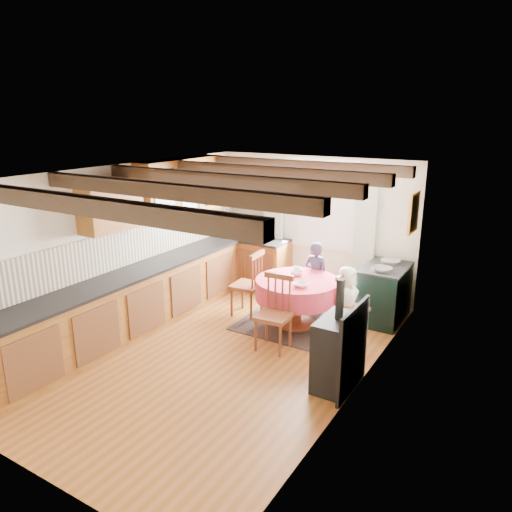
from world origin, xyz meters
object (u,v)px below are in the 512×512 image
Objects in this scene: chair_near at (273,314)px; cup at (297,270)px; cast_iron_stove at (338,334)px; child_far at (316,278)px; chair_left at (247,283)px; dining_table at (297,303)px; chair_right at (352,307)px; aga_range at (384,293)px; child_right at (346,301)px.

chair_near reaches higher than cup.
cast_iron_stove is 2.20m from child_far.
chair_left is 2.39m from cast_iron_stove.
dining_table is 1.17× the size of chair_left.
chair_right is 1.07m from cup.
chair_near is 0.87× the size of child_far.
chair_left is (-0.94, 0.81, 0.01)m from chair_near.
cast_iron_stove is (0.11, -2.16, 0.22)m from aga_range.
child_right is at bearing -9.21° from cup.
cast_iron_stove is at bearing -47.62° from dining_table.
chair_near is at bearing 146.79° from chair_right.
chair_left is at bearing -154.62° from aga_range.
chair_right is at bearing -13.13° from cup.
chair_left reaches higher than dining_table.
chair_near is 1.15m from cup.
dining_table is 1.21× the size of child_right.
chair_right is 0.79× the size of child_far.
cup is at bearing 130.13° from cast_iron_stove.
aga_range is 0.83m from child_right.
aga_range is 2.18m from cast_iron_stove.
dining_table is at bearing -138.75° from aga_range.
dining_table is at bearing 132.38° from cast_iron_stove.
aga_range is (0.98, 1.72, -0.07)m from chair_near.
chair_right is 8.60× the size of cup.
chair_right is at bearing 154.53° from child_far.
aga_range is at bearing 41.25° from dining_table.
chair_right is at bearing -123.89° from child_right.
cup is at bearing 118.17° from dining_table.
child_right is at bearing 11.28° from dining_table.
dining_table is at bearing 89.31° from chair_near.
child_far reaches higher than chair_left.
dining_table is at bearing 85.36° from chair_left.
dining_table is at bearing 98.22° from child_far.
child_far reaches higher than chair_right.
cast_iron_stove reaches higher than chair_right.
cast_iron_stove is 1.47m from child_right.
child_far is at bearing -164.96° from aga_range.
chair_left is 2.12m from aga_range.
chair_near is 1.45m from child_far.
chair_left is 0.89× the size of child_far.
child_right is at bearing 154.63° from child_far.
aga_range is at bearing 92.91° from cast_iron_stove.
dining_table is 1.19× the size of chair_near.
child_right is at bearing 50.85° from chair_near.
chair_left reaches higher than chair_near.
chair_near is (0.05, -0.82, 0.14)m from dining_table.
chair_left is at bearing 148.24° from cast_iron_stove.
chair_near is at bearing 101.20° from child_far.
chair_left is 1.13× the size of chair_right.
cast_iron_stove is at bearing -26.48° from chair_near.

